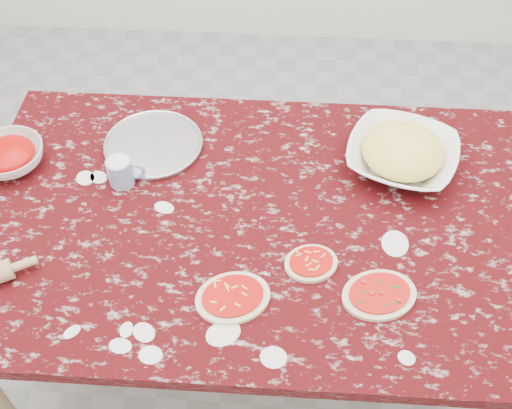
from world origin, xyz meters
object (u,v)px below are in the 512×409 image
object	(u,v)px
pizza_tray	(153,145)
sauce_bowl	(9,157)
cheese_bowl	(401,156)
flour_mug	(121,171)
worktable	(256,235)

from	to	relation	value
pizza_tray	sauce_bowl	size ratio (longest dim) A/B	1.44
sauce_bowl	cheese_bowl	size ratio (longest dim) A/B	0.65
pizza_tray	flour_mug	distance (m)	0.17
cheese_bowl	flour_mug	xyz separation A→B (m)	(-0.81, -0.12, 0.01)
flour_mug	worktable	bearing A→B (deg)	-15.02
pizza_tray	cheese_bowl	distance (m)	0.75
worktable	sauce_bowl	bearing A→B (deg)	168.19
pizza_tray	sauce_bowl	distance (m)	0.42
pizza_tray	sauce_bowl	xyz separation A→B (m)	(-0.41, -0.10, 0.03)
flour_mug	sauce_bowl	bearing A→B (deg)	171.91
sauce_bowl	flour_mug	xyz separation A→B (m)	(0.35, -0.05, 0.01)
cheese_bowl	flour_mug	size ratio (longest dim) A/B	2.91
cheese_bowl	pizza_tray	bearing A→B (deg)	177.27
sauce_bowl	cheese_bowl	distance (m)	1.16
worktable	flour_mug	world-z (taller)	flour_mug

